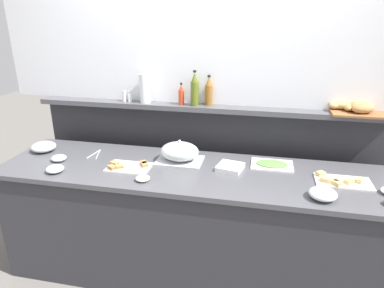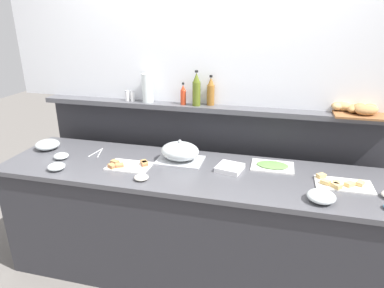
% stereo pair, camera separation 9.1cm
% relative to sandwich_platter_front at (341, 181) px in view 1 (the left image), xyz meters
% --- Properties ---
extents(ground_plane, '(12.00, 12.00, 0.00)m').
position_rel_sandwich_platter_front_xyz_m(ground_plane, '(-0.99, 0.59, -0.90)').
color(ground_plane, slate).
extents(buffet_counter, '(2.78, 0.73, 0.89)m').
position_rel_sandwich_platter_front_xyz_m(buffet_counter, '(-0.99, -0.01, -0.45)').
color(buffet_counter, '#2D2D33').
rests_on(buffet_counter, ground_plane).
extents(back_ledge_unit, '(2.82, 0.22, 1.24)m').
position_rel_sandwich_platter_front_xyz_m(back_ledge_unit, '(-0.99, 0.53, -0.25)').
color(back_ledge_unit, '#2D2D33').
rests_on(back_ledge_unit, ground_plane).
extents(upper_wall_panel, '(3.42, 0.08, 1.36)m').
position_rel_sandwich_platter_front_xyz_m(upper_wall_panel, '(-0.99, 0.55, 1.02)').
color(upper_wall_panel, white).
rests_on(upper_wall_panel, back_ledge_unit).
extents(sandwich_platter_front, '(0.35, 0.20, 0.04)m').
position_rel_sandwich_platter_front_xyz_m(sandwich_platter_front, '(0.00, 0.00, 0.00)').
color(sandwich_platter_front, white).
rests_on(sandwich_platter_front, buffet_counter).
extents(sandwich_platter_side, '(0.30, 0.20, 0.04)m').
position_rel_sandwich_platter_front_xyz_m(sandwich_platter_side, '(-1.44, -0.07, -0.00)').
color(sandwich_platter_side, white).
rests_on(sandwich_platter_side, buffet_counter).
extents(cold_cuts_platter, '(0.30, 0.21, 0.02)m').
position_rel_sandwich_platter_front_xyz_m(cold_cuts_platter, '(-0.44, 0.18, -0.00)').
color(cold_cuts_platter, white).
rests_on(cold_cuts_platter, buffet_counter).
extents(serving_cloche, '(0.34, 0.24, 0.17)m').
position_rel_sandwich_platter_front_xyz_m(serving_cloche, '(-1.11, 0.12, 0.06)').
color(serving_cloche, '#B7BABF').
rests_on(serving_cloche, buffet_counter).
extents(glass_bowl_large, '(0.12, 0.12, 0.05)m').
position_rel_sandwich_platter_front_xyz_m(glass_bowl_large, '(-1.91, -0.24, 0.01)').
color(glass_bowl_large, silver).
rests_on(glass_bowl_large, buffet_counter).
extents(glass_bowl_medium, '(0.16, 0.16, 0.07)m').
position_rel_sandwich_platter_front_xyz_m(glass_bowl_medium, '(-0.15, -0.24, 0.02)').
color(glass_bowl_medium, silver).
rests_on(glass_bowl_medium, buffet_counter).
extents(glass_bowl_small, '(0.19, 0.19, 0.08)m').
position_rel_sandwich_platter_front_xyz_m(glass_bowl_small, '(-2.22, 0.09, 0.02)').
color(glass_bowl_small, silver).
rests_on(glass_bowl_small, buffet_counter).
extents(glass_bowl_extra, '(0.11, 0.11, 0.04)m').
position_rel_sandwich_platter_front_xyz_m(glass_bowl_extra, '(-2.00, -0.06, 0.01)').
color(glass_bowl_extra, silver).
rests_on(glass_bowl_extra, buffet_counter).
extents(condiment_bowl_dark, '(0.10, 0.10, 0.03)m').
position_rel_sandwich_platter_front_xyz_m(condiment_bowl_dark, '(-1.27, -0.24, 0.01)').
color(condiment_bowl_dark, silver).
rests_on(condiment_bowl_dark, buffet_counter).
extents(serving_tongs, '(0.08, 0.19, 0.01)m').
position_rel_sandwich_platter_front_xyz_m(serving_tongs, '(-1.78, 0.11, -0.01)').
color(serving_tongs, '#B7BABF').
rests_on(serving_tongs, buffet_counter).
extents(napkin_stack, '(0.20, 0.20, 0.03)m').
position_rel_sandwich_platter_front_xyz_m(napkin_stack, '(-0.73, 0.06, 0.01)').
color(napkin_stack, white).
rests_on(napkin_stack, buffet_counter).
extents(olive_oil_bottle, '(0.06, 0.06, 0.28)m').
position_rel_sandwich_platter_front_xyz_m(olive_oil_bottle, '(-1.06, 0.44, 0.46)').
color(olive_oil_bottle, '#56661E').
rests_on(olive_oil_bottle, back_ledge_unit).
extents(hot_sauce_bottle, '(0.04, 0.04, 0.18)m').
position_rel_sandwich_platter_front_xyz_m(hot_sauce_bottle, '(-1.17, 0.45, 0.41)').
color(hot_sauce_bottle, red).
rests_on(hot_sauce_bottle, back_ledge_unit).
extents(vinegar_bottle_amber, '(0.06, 0.06, 0.24)m').
position_rel_sandwich_platter_front_xyz_m(vinegar_bottle_amber, '(-0.96, 0.48, 0.44)').
color(vinegar_bottle_amber, '#8E5B23').
rests_on(vinegar_bottle_amber, back_ledge_unit).
extents(salt_shaker, '(0.03, 0.03, 0.09)m').
position_rel_sandwich_platter_front_xyz_m(salt_shaker, '(-1.66, 0.45, 0.38)').
color(salt_shaker, white).
rests_on(salt_shaker, back_ledge_unit).
extents(pepper_shaker, '(0.03, 0.03, 0.09)m').
position_rel_sandwich_platter_front_xyz_m(pepper_shaker, '(-1.61, 0.45, 0.38)').
color(pepper_shaker, white).
rests_on(pepper_shaker, back_ledge_unit).
extents(bread_basket, '(0.43, 0.30, 0.08)m').
position_rel_sandwich_platter_front_xyz_m(bread_basket, '(0.12, 0.48, 0.38)').
color(bread_basket, brown).
rests_on(bread_basket, back_ledge_unit).
extents(water_carafe, '(0.09, 0.09, 0.23)m').
position_rel_sandwich_platter_front_xyz_m(water_carafe, '(-1.48, 0.45, 0.45)').
color(water_carafe, silver).
rests_on(water_carafe, back_ledge_unit).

